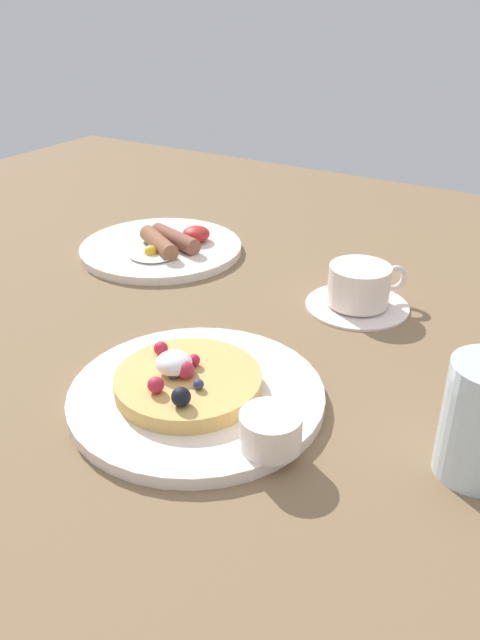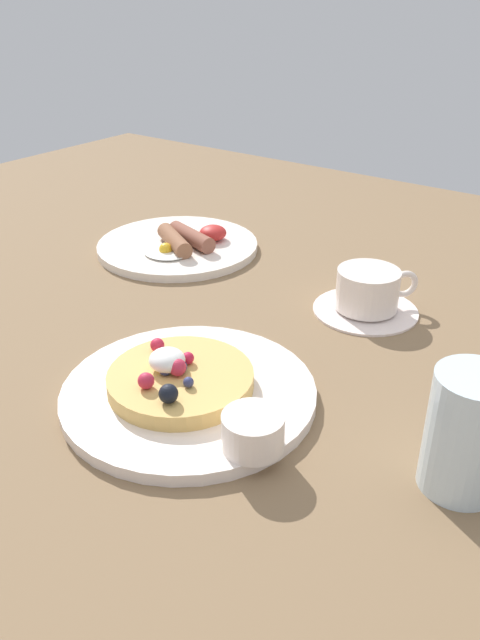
% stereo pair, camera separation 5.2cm
% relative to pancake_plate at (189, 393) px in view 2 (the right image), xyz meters
% --- Properties ---
extents(ground_plane, '(1.81, 1.59, 0.03)m').
position_rel_pancake_plate_xyz_m(ground_plane, '(-0.07, 0.08, -0.02)').
color(ground_plane, brown).
extents(pancake_plate, '(0.26, 0.26, 0.01)m').
position_rel_pancake_plate_xyz_m(pancake_plate, '(0.00, 0.00, 0.00)').
color(pancake_plate, white).
rests_on(pancake_plate, ground_plane).
extents(pancake_with_berries, '(0.15, 0.15, 0.04)m').
position_rel_pancake_plate_xyz_m(pancake_with_berries, '(-0.01, -0.00, 0.02)').
color(pancake_with_berries, '#DAAD5B').
rests_on(pancake_with_berries, pancake_plate).
extents(syrup_ramekin, '(0.06, 0.06, 0.03)m').
position_rel_pancake_plate_xyz_m(syrup_ramekin, '(0.11, -0.04, 0.02)').
color(syrup_ramekin, white).
rests_on(syrup_ramekin, pancake_plate).
extents(breakfast_plate, '(0.25, 0.25, 0.01)m').
position_rel_pancake_plate_xyz_m(breakfast_plate, '(-0.28, 0.30, -0.00)').
color(breakfast_plate, white).
rests_on(breakfast_plate, ground_plane).
extents(fried_breakfast, '(0.11, 0.14, 0.03)m').
position_rel_pancake_plate_xyz_m(fried_breakfast, '(-0.26, 0.30, 0.02)').
color(fried_breakfast, brown).
rests_on(fried_breakfast, breakfast_plate).
extents(coffee_saucer, '(0.14, 0.14, 0.01)m').
position_rel_pancake_plate_xyz_m(coffee_saucer, '(0.06, 0.28, -0.00)').
color(coffee_saucer, white).
rests_on(coffee_saucer, ground_plane).
extents(coffee_cup, '(0.09, 0.09, 0.05)m').
position_rel_pancake_plate_xyz_m(coffee_cup, '(0.06, 0.28, 0.03)').
color(coffee_cup, white).
rests_on(coffee_cup, coffee_saucer).
extents(water_glass, '(0.07, 0.07, 0.11)m').
position_rel_pancake_plate_xyz_m(water_glass, '(0.27, 0.04, 0.05)').
color(water_glass, silver).
rests_on(water_glass, ground_plane).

